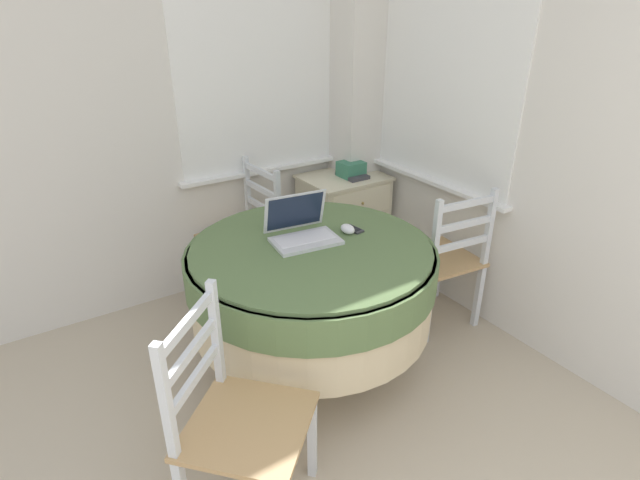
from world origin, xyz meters
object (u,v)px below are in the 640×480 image
Objects in this scene: storage_box at (351,169)px; corner_cabinet at (343,221)px; book_on_cabinet at (352,175)px; dining_chair_near_right_window at (442,260)px; cell_phone at (353,229)px; dining_chair_camera_near at (236,420)px; laptop at (302,230)px; round_dining_table at (311,278)px; computer_mouse at (348,229)px; dining_chair_near_back_window at (245,235)px.

corner_cabinet is at bearing 155.69° from storage_box.
storage_box reaches higher than book_on_cabinet.
dining_chair_near_right_window is 1.29× the size of corner_cabinet.
dining_chair_near_right_window is at bearing -10.05° from cell_phone.
dining_chair_camera_near is at bearing -137.62° from storage_box.
laptop is 0.40× the size of dining_chair_near_right_window.
round_dining_table is 10.66× the size of cell_phone.
storage_box is at bearing -24.31° from corner_cabinet.
storage_box is (0.87, 0.77, -0.04)m from laptop.
corner_cabinet is at bearing 43.68° from laptop.
computer_mouse is 0.94m from dining_chair_near_back_window.
laptop is 1.15m from book_on_cabinet.
dining_chair_near_back_window is 4.23× the size of book_on_cabinet.
laptop reaches higher than book_on_cabinet.
cell_phone is at bearing -126.18° from book_on_cabinet.
storage_box reaches higher than round_dining_table.
storage_box is at bearing -1.42° from dining_chair_near_back_window.
corner_cabinet is (0.59, 0.86, -0.41)m from computer_mouse.
corner_cabinet is at bearing 57.15° from cell_phone.
dining_chair_near_back_window reaches higher than corner_cabinet.
book_on_cabinet is (0.58, 0.80, -0.03)m from cell_phone.
round_dining_table is 1.22m from corner_cabinet.
book_on_cabinet is (-0.00, -0.02, -0.04)m from storage_box.
book_on_cabinet is at bearing 43.85° from round_dining_table.
corner_cabinet is at bearing 92.47° from dining_chair_near_right_window.
book_on_cabinet is (0.87, 0.75, -0.08)m from laptop.
dining_chair_camera_near is 2.08m from corner_cabinet.
storage_box is at bearing 41.42° from laptop.
storage_box is (0.87, 0.86, 0.19)m from round_dining_table.
dining_chair_near_back_window is at bearing 102.85° from computer_mouse.
book_on_cabinet is (0.04, -0.04, 0.36)m from corner_cabinet.
dining_chair_near_back_window is (-0.24, 0.84, -0.30)m from cell_phone.
corner_cabinet is (0.83, 0.88, -0.20)m from round_dining_table.
dining_chair_near_back_window is (0.04, 0.79, -0.35)m from laptop.
dining_chair_near_back_window is 0.87m from book_on_cabinet.
book_on_cabinet is (1.54, 1.39, 0.27)m from dining_chair_camera_near.
laptop is 3.87× the size of computer_mouse.
dining_chair_near_right_window is 1.62m from dining_chair_camera_near.
cell_phone is at bearing 7.02° from round_dining_table.
cell_phone is 0.13× the size of dining_chair_near_right_window.
cell_phone is 1.17m from dining_chair_camera_near.
book_on_cabinet is at bearing -2.88° from dining_chair_near_back_window.
cell_phone is 0.17× the size of corner_cabinet.
dining_chair_camera_near reaches higher than storage_box.
laptop reaches higher than corner_cabinet.
round_dining_table is 0.34m from cell_phone.
dining_chair_camera_near is at bearing -140.53° from round_dining_table.
corner_cabinet is at bearing 46.65° from round_dining_table.
laptop is at bearing 163.49° from computer_mouse.
dining_chair_near_back_window is at bearing 87.31° from laptop.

